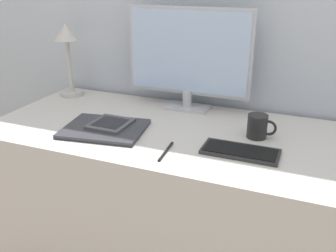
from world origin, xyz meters
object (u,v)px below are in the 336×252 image
(monitor, at_px, (188,56))
(keyboard, at_px, (240,151))
(desk_lamp, at_px, (67,47))
(pen, at_px, (165,151))
(laptop, at_px, (105,129))
(ereader, at_px, (110,123))
(coffee_mug, at_px, (258,126))

(monitor, bearing_deg, keyboard, -48.76)
(desk_lamp, bearing_deg, pen, -32.02)
(laptop, bearing_deg, keyboard, 0.42)
(keyboard, bearing_deg, ereader, 177.25)
(ereader, height_order, desk_lamp, desk_lamp)
(laptop, relative_size, pen, 2.30)
(coffee_mug, bearing_deg, pen, -137.94)
(keyboard, bearing_deg, laptop, -179.58)
(laptop, height_order, pen, laptop)
(ereader, xyz_separation_m, pen, (0.28, -0.11, -0.02))
(desk_lamp, relative_size, coffee_mug, 3.24)
(keyboard, bearing_deg, pen, -159.42)
(coffee_mug, distance_m, pen, 0.36)
(monitor, bearing_deg, laptop, -120.13)
(laptop, bearing_deg, coffee_mug, 15.69)
(laptop, xyz_separation_m, pen, (0.29, -0.09, -0.00))
(laptop, xyz_separation_m, desk_lamp, (-0.39, 0.34, 0.23))
(monitor, relative_size, pen, 3.78)
(monitor, xyz_separation_m, ereader, (-0.20, -0.34, -0.22))
(keyboard, distance_m, coffee_mug, 0.16)
(pen, bearing_deg, keyboard, 20.58)
(keyboard, height_order, desk_lamp, desk_lamp)
(keyboard, xyz_separation_m, coffee_mug, (0.03, 0.15, 0.04))
(laptop, height_order, desk_lamp, desk_lamp)
(monitor, bearing_deg, ereader, -121.00)
(laptop, distance_m, ereader, 0.03)
(ereader, relative_size, pen, 1.08)
(monitor, height_order, laptop, monitor)
(ereader, bearing_deg, coffee_mug, 13.14)
(coffee_mug, height_order, pen, coffee_mug)
(ereader, xyz_separation_m, desk_lamp, (-0.40, 0.31, 0.22))
(coffee_mug, bearing_deg, keyboard, -101.26)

